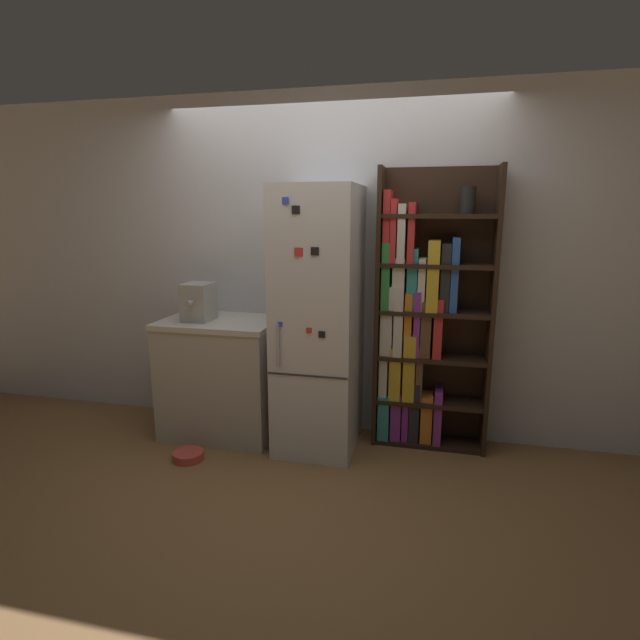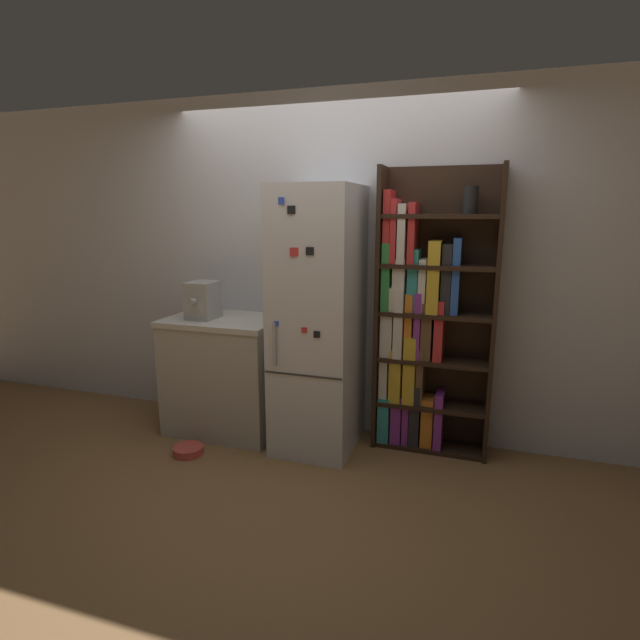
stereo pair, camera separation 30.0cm
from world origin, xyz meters
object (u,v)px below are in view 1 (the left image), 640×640
at_px(espresso_machine, 198,302).
at_px(pet_bowl, 188,455).
at_px(bookshelf, 421,323).
at_px(refrigerator, 319,321).

bearing_deg(espresso_machine, pet_bowl, -79.09).
xyz_separation_m(bookshelf, pet_bowl, (-1.55, -0.68, -0.89)).
height_order(espresso_machine, pet_bowl, espresso_machine).
height_order(refrigerator, pet_bowl, refrigerator).
bearing_deg(espresso_machine, refrigerator, 1.74).
relative_size(refrigerator, espresso_machine, 6.53).
xyz_separation_m(refrigerator, espresso_machine, (-0.93, -0.03, 0.11)).
relative_size(bookshelf, pet_bowl, 9.29).
bearing_deg(bookshelf, espresso_machine, -171.51).
bearing_deg(refrigerator, espresso_machine, -178.26).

